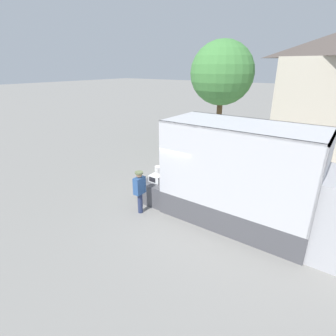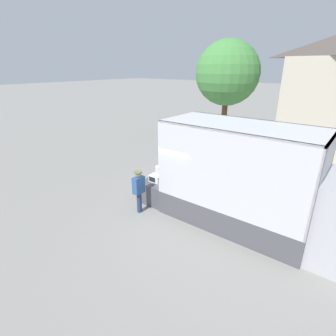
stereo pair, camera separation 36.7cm
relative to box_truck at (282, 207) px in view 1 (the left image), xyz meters
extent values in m
plane|color=gray|center=(-3.92, 0.00, -1.00)|extent=(160.00, 160.00, 0.00)
cube|color=#4C4C51|center=(-1.48, 0.00, -0.58)|extent=(4.88, 2.22, 0.86)
cube|color=silver|center=(-1.48, 1.08, 1.14)|extent=(4.88, 0.06, 2.57)
cube|color=silver|center=(-1.48, -1.08, 1.14)|extent=(4.88, 0.06, 2.57)
cube|color=silver|center=(0.92, 0.00, 1.14)|extent=(0.06, 2.22, 2.57)
cube|color=silver|center=(-1.48, 0.00, 2.39)|extent=(4.88, 2.22, 0.06)
cylinder|color=yellow|center=(-1.26, 0.64, 0.03)|extent=(0.29, 0.29, 0.37)
cube|color=#B2A893|center=(-1.90, -0.41, 0.02)|extent=(0.44, 0.32, 0.34)
cube|color=#B2A893|center=(-0.21, -0.18, -0.02)|extent=(0.44, 0.32, 0.25)
cube|color=#2D7F33|center=(-0.84, 0.20, -0.03)|extent=(0.44, 0.32, 0.24)
cube|color=#4C4C51|center=(-4.50, 0.00, -0.58)|extent=(1.16, 2.10, 0.86)
cube|color=white|center=(-4.55, -0.51, -0.01)|extent=(0.47, 0.36, 0.27)
cube|color=black|center=(-4.60, -0.70, -0.01)|extent=(0.30, 0.01, 0.18)
cube|color=black|center=(-4.46, 0.47, 0.07)|extent=(0.58, 0.35, 0.43)
cylinder|color=slate|center=(-4.23, 0.47, 0.09)|extent=(0.22, 0.19, 0.19)
cylinder|color=orange|center=(-4.81, 0.27, 0.15)|extent=(0.04, 0.04, 0.60)
cylinder|color=orange|center=(-4.12, 0.27, 0.15)|extent=(0.04, 0.04, 0.60)
cylinder|color=orange|center=(-4.81, 0.67, 0.15)|extent=(0.04, 0.04, 0.60)
cylinder|color=orange|center=(-4.12, 0.67, 0.15)|extent=(0.04, 0.04, 0.60)
cylinder|color=orange|center=(-4.46, 0.27, 0.43)|extent=(0.68, 0.04, 0.04)
cylinder|color=orange|center=(-4.46, 0.67, 0.43)|extent=(0.68, 0.04, 0.04)
cylinder|color=silver|center=(-4.89, 0.07, 0.04)|extent=(0.30, 0.30, 0.38)
cylinder|color=navy|center=(-4.49, -1.55, -0.61)|extent=(0.18, 0.18, 0.79)
cube|color=#2D5189|center=(-4.49, -1.55, 0.09)|extent=(0.24, 0.44, 0.62)
sphere|color=tan|center=(-4.49, -1.55, 0.51)|extent=(0.22, 0.22, 0.22)
cylinder|color=#606B47|center=(-4.49, -1.55, 0.59)|extent=(0.29, 0.29, 0.05)
cylinder|color=brown|center=(-6.13, 8.32, 0.43)|extent=(0.36, 0.36, 2.87)
sphere|color=#478942|center=(-6.13, 8.32, 3.65)|extent=(3.96, 3.96, 3.96)
camera|label=1|loc=(1.27, -7.85, 4.08)|focal=28.00mm
camera|label=2|loc=(1.57, -7.63, 4.08)|focal=28.00mm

